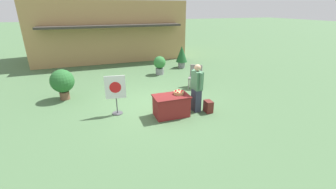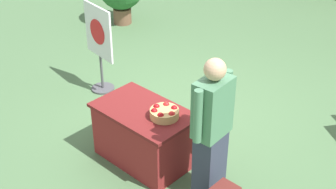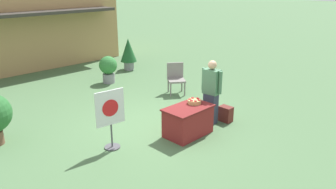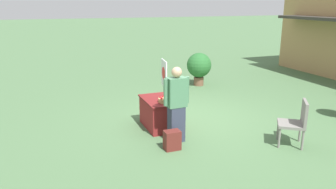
% 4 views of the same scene
% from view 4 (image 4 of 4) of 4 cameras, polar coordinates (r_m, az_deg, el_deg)
% --- Properties ---
extents(ground_plane, '(120.00, 120.00, 0.00)m').
position_cam_4_polar(ground_plane, '(8.86, 4.13, -4.29)').
color(ground_plane, '#4C7047').
extents(display_table, '(1.21, 0.74, 0.73)m').
position_cam_4_polar(display_table, '(8.18, -1.53, -3.25)').
color(display_table, maroon).
rests_on(display_table, ground_plane).
extents(apple_basket, '(0.34, 0.34, 0.13)m').
position_cam_4_polar(apple_basket, '(7.82, -0.47, -0.92)').
color(apple_basket, tan).
rests_on(apple_basket, display_table).
extents(person_visitor, '(0.29, 0.61, 1.71)m').
position_cam_4_polar(person_visitor, '(7.19, 1.48, -1.72)').
color(person_visitor, '#33384C').
rests_on(person_visitor, ground_plane).
extents(backpack, '(0.24, 0.34, 0.42)m').
position_cam_4_polar(backpack, '(7.02, 0.73, -7.95)').
color(backpack, maroon).
rests_on(backpack, ground_plane).
extents(poster_board, '(0.69, 0.36, 1.38)m').
position_cam_4_polar(poster_board, '(9.88, -0.69, 2.61)').
color(poster_board, '#4C4C51').
rests_on(poster_board, ground_plane).
extents(patio_chair, '(0.77, 0.77, 1.02)m').
position_cam_4_polar(patio_chair, '(7.61, 21.48, -4.25)').
color(patio_chair, gray).
rests_on(patio_chair, ground_plane).
extents(potted_plant_near_right, '(0.92, 0.92, 1.23)m').
position_cam_4_polar(potted_plant_near_right, '(12.33, 5.43, 4.97)').
color(potted_plant_near_right, brown).
rests_on(potted_plant_near_right, ground_plane).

